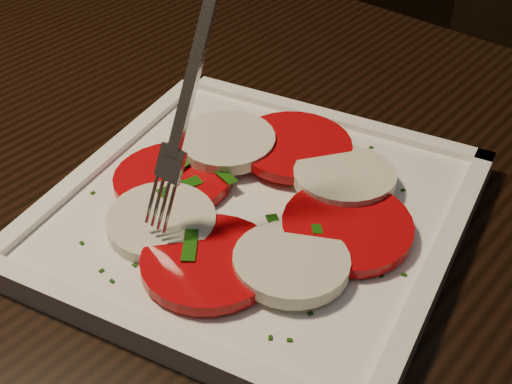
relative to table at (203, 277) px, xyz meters
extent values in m
cube|color=black|center=(0.00, 0.00, 0.08)|extent=(1.22, 0.84, 0.04)
cylinder|color=black|center=(-0.53, 0.36, -0.30)|extent=(0.06, 0.06, 0.71)
cylinder|color=black|center=(0.03, 0.35, -0.45)|extent=(0.04, 0.04, 0.41)
cylinder|color=black|center=(-0.06, 0.70, -0.45)|extent=(0.04, 0.04, 0.41)
cube|color=white|center=(0.06, 0.00, 0.11)|extent=(0.34, 0.34, 0.01)
cylinder|color=#BF040E|center=(-0.01, -0.02, 0.12)|extent=(0.09, 0.09, 0.01)
cylinder|color=silver|center=(0.02, -0.06, 0.12)|extent=(0.08, 0.08, 0.01)
cylinder|color=#BF040E|center=(0.08, -0.07, 0.12)|extent=(0.09, 0.09, 0.01)
cylinder|color=silver|center=(0.12, -0.04, 0.12)|extent=(0.08, 0.08, 0.01)
cylinder|color=#BF040E|center=(0.13, 0.01, 0.12)|extent=(0.09, 0.09, 0.01)
cylinder|color=silver|center=(0.10, 0.06, 0.12)|extent=(0.08, 0.08, 0.02)
cylinder|color=#BF040E|center=(0.05, 0.07, 0.13)|extent=(0.09, 0.09, 0.01)
cylinder|color=silver|center=(0.00, 0.04, 0.13)|extent=(0.08, 0.08, 0.01)
cube|color=#1A520E|center=(0.01, 0.04, 0.12)|extent=(0.04, 0.01, 0.01)
cube|color=#1A520E|center=(0.13, 0.03, 0.12)|extent=(0.04, 0.04, 0.00)
cube|color=#1A520E|center=(0.02, 0.01, 0.12)|extent=(0.04, 0.02, 0.00)
cube|color=#1A520E|center=(-0.01, -0.01, 0.12)|extent=(0.01, 0.03, 0.00)
cube|color=#1A520E|center=(0.13, 0.00, 0.12)|extent=(0.03, 0.03, 0.01)
cube|color=#1A520E|center=(0.10, 0.03, 0.12)|extent=(0.04, 0.02, 0.00)
cube|color=#1A520E|center=(0.06, -0.07, 0.12)|extent=(0.03, 0.03, 0.00)
cube|color=#1A520E|center=(0.10, -0.02, 0.12)|extent=(0.03, 0.03, 0.01)
cube|color=#1A520E|center=(0.01, -0.03, 0.12)|extent=(0.02, 0.04, 0.00)
cube|color=#153D0B|center=(0.17, -0.01, 0.11)|extent=(0.00, 0.00, 0.00)
cube|color=#153D0B|center=(-0.03, -0.01, 0.11)|extent=(0.00, 0.00, 0.00)
cube|color=#153D0B|center=(-0.05, 0.05, 0.11)|extent=(0.00, 0.00, 0.00)
cube|color=#153D0B|center=(0.04, 0.09, 0.11)|extent=(0.00, 0.00, 0.00)
cube|color=#153D0B|center=(0.03, -0.12, 0.11)|extent=(0.00, 0.00, 0.00)
cube|color=#153D0B|center=(-0.01, -0.11, 0.11)|extent=(0.00, 0.00, 0.00)
cube|color=#153D0B|center=(0.10, 0.09, 0.11)|extent=(0.00, 0.00, 0.00)
cube|color=#153D0B|center=(0.16, 0.05, 0.11)|extent=(0.00, 0.00, 0.00)
cube|color=#153D0B|center=(0.03, -0.10, 0.11)|extent=(0.00, 0.00, 0.00)
cube|color=#153D0B|center=(0.12, 0.07, 0.11)|extent=(0.00, 0.00, 0.00)
cube|color=#153D0B|center=(0.02, -0.12, 0.11)|extent=(0.00, 0.00, 0.00)
cube|color=#153D0B|center=(0.15, -0.06, 0.11)|extent=(0.00, 0.00, 0.00)
cube|color=#153D0B|center=(-0.05, -0.07, 0.11)|extent=(0.00, 0.00, 0.00)
cube|color=#153D0B|center=(0.09, 0.12, 0.11)|extent=(0.00, 0.00, 0.00)
cube|color=#153D0B|center=(-0.02, 0.03, 0.11)|extent=(0.00, 0.00, 0.00)
cube|color=#153D0B|center=(0.04, -0.09, 0.11)|extent=(0.00, 0.00, 0.00)
cube|color=#153D0B|center=(0.14, 0.09, 0.11)|extent=(0.00, 0.00, 0.00)
cube|color=#153D0B|center=(0.16, -0.09, 0.11)|extent=(0.00, 0.00, 0.00)
cube|color=#153D0B|center=(0.19, 0.00, 0.11)|extent=(0.00, 0.00, 0.00)
cube|color=#153D0B|center=(0.15, -0.10, 0.11)|extent=(0.00, 0.00, 0.00)
camera|label=1|loc=(0.32, -0.33, 0.46)|focal=50.00mm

